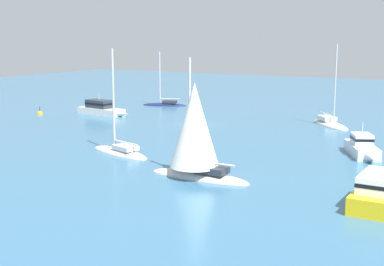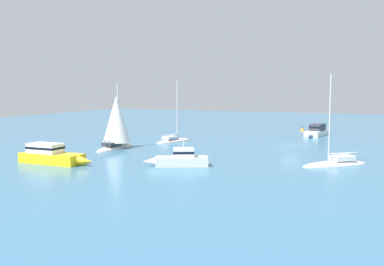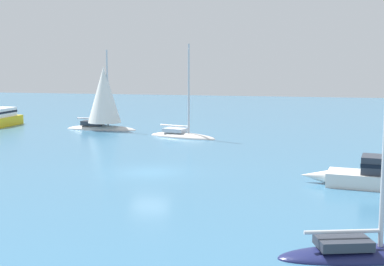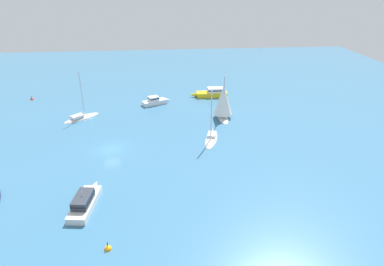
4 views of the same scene
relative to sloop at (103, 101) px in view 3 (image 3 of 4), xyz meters
The scene contains 4 objects.
ground_plane 23.69m from the sloop, 60.42° to the right, with size 160.34×160.34×0.00m, color teal.
sloop is the anchor object (origin of this frame).
sailboat 41.49m from the sloop, 54.31° to the right, with size 6.92×3.79×8.34m.
sloop_1 10.78m from the sloop, 20.98° to the right, with size 7.46×3.91×9.53m.
Camera 3 is at (10.59, -33.78, 7.43)m, focal length 50.05 mm.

